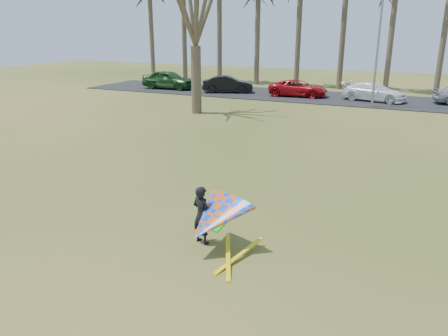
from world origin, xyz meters
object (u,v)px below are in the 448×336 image
at_px(car_2, 298,88).
at_px(kite_flyer, 212,218).
at_px(streetlight, 381,40).
at_px(car_3, 374,92).
at_px(car_0, 169,80).
at_px(car_1, 228,84).

height_order(car_2, kite_flyer, kite_flyer).
height_order(streetlight, car_3, streetlight).
height_order(streetlight, car_0, streetlight).
bearing_deg(car_3, car_0, 104.14).
relative_size(streetlight, car_0, 1.67).
relative_size(car_1, car_3, 0.91).
bearing_deg(kite_flyer, car_2, 101.26).
distance_m(streetlight, car_2, 7.67).
relative_size(car_0, car_3, 1.03).
xyz_separation_m(streetlight, kite_flyer, (-1.07, -23.00, -3.62)).
bearing_deg(kite_flyer, car_3, 88.46).
relative_size(car_3, kite_flyer, 1.94).
distance_m(car_1, car_2, 5.97).
bearing_deg(kite_flyer, car_1, 113.72).
distance_m(car_3, kite_flyer, 25.67).
xyz_separation_m(car_0, car_3, (17.56, 0.53, -0.14)).
height_order(streetlight, kite_flyer, streetlight).
height_order(car_1, kite_flyer, kite_flyer).
bearing_deg(car_2, kite_flyer, -172.92).
xyz_separation_m(car_0, car_1, (5.81, 0.04, -0.12)).
bearing_deg(car_1, car_0, 69.03).
distance_m(car_1, kite_flyer, 27.49).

